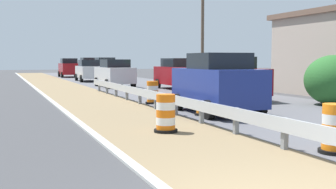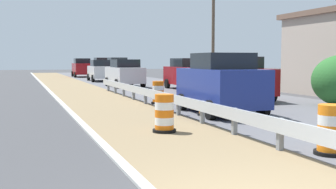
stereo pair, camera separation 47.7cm
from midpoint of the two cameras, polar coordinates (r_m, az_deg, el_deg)
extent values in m
cube|color=#ADB2B7|center=(8.49, 20.11, -4.97)|extent=(0.08, 40.20, 0.32)
cube|color=slate|center=(9.36, 16.49, -5.24)|extent=(0.12, 0.12, 0.70)
cube|color=slate|center=(11.02, 10.29, -3.62)|extent=(0.12, 0.12, 0.70)
cube|color=slate|center=(12.78, 5.78, -2.42)|extent=(0.12, 0.12, 0.70)
cube|color=slate|center=(14.60, 2.38, -1.50)|extent=(0.12, 0.12, 0.70)
cube|color=slate|center=(16.47, -0.26, -0.78)|extent=(0.12, 0.12, 0.70)
cube|color=slate|center=(18.37, -2.35, -0.21)|extent=(0.12, 0.12, 0.70)
cube|color=slate|center=(20.29, -4.05, 0.26)|extent=(0.12, 0.12, 0.70)
cube|color=slate|center=(22.23, -5.46, 0.64)|extent=(0.12, 0.12, 0.70)
cube|color=slate|center=(24.18, -6.63, 0.96)|extent=(0.12, 0.12, 0.70)
cube|color=slate|center=(26.13, -7.64, 1.24)|extent=(0.12, 0.12, 0.70)
cylinder|color=orange|center=(9.34, 22.68, -6.97)|extent=(0.53, 0.53, 0.21)
cylinder|color=white|center=(9.30, 22.72, -5.72)|extent=(0.53, 0.53, 0.21)
cylinder|color=orange|center=(9.27, 22.76, -4.47)|extent=(0.53, 0.53, 0.21)
cylinder|color=white|center=(9.24, 22.80, -3.20)|extent=(0.53, 0.53, 0.21)
cylinder|color=orange|center=(9.21, 22.84, -1.93)|extent=(0.53, 0.53, 0.21)
cylinder|color=black|center=(9.35, 22.66, -7.35)|extent=(0.67, 0.67, 0.08)
cylinder|color=orange|center=(11.25, 0.71, -4.65)|extent=(0.51, 0.51, 0.20)
cylinder|color=white|center=(11.22, 0.71, -3.62)|extent=(0.51, 0.51, 0.20)
cylinder|color=orange|center=(11.19, 0.72, -2.58)|extent=(0.51, 0.51, 0.20)
cylinder|color=white|center=(11.16, 0.72, -1.54)|extent=(0.51, 0.51, 0.20)
cylinder|color=orange|center=(11.14, 0.72, -0.49)|extent=(0.51, 0.51, 0.20)
cylinder|color=black|center=(11.26, 0.71, -4.96)|extent=(0.64, 0.64, 0.08)
cylinder|color=orange|center=(14.68, 6.25, -2.44)|extent=(0.53, 0.53, 0.21)
cylinder|color=white|center=(14.66, 6.25, -1.61)|extent=(0.53, 0.53, 0.21)
cylinder|color=orange|center=(14.64, 6.26, -0.77)|extent=(0.53, 0.53, 0.21)
cylinder|color=white|center=(14.62, 6.27, 0.06)|extent=(0.53, 0.53, 0.21)
cylinder|color=orange|center=(14.60, 6.28, 0.90)|extent=(0.53, 0.53, 0.21)
cylinder|color=black|center=(14.69, 6.24, -2.70)|extent=(0.66, 0.66, 0.08)
cylinder|color=orange|center=(18.50, -0.60, -0.95)|extent=(0.51, 0.51, 0.20)
cylinder|color=white|center=(18.48, -0.60, -0.33)|extent=(0.51, 0.51, 0.20)
cylinder|color=orange|center=(18.46, -0.61, 0.29)|extent=(0.51, 0.51, 0.20)
cylinder|color=white|center=(18.45, -0.61, 0.91)|extent=(0.51, 0.51, 0.20)
cylinder|color=orange|center=(18.43, -0.61, 1.53)|extent=(0.51, 0.51, 0.20)
cylinder|color=black|center=(18.50, -0.60, -1.13)|extent=(0.63, 0.63, 0.08)
cube|color=navy|center=(15.17, 8.05, 1.05)|extent=(2.05, 4.13, 1.30)
cube|color=black|center=(14.99, 8.37, 4.56)|extent=(1.79, 1.92, 0.56)
cylinder|color=black|center=(16.07, 2.81, -1.03)|extent=(0.24, 0.65, 0.64)
cylinder|color=black|center=(16.85, 8.96, -0.81)|extent=(0.24, 0.65, 0.64)
cylinder|color=black|center=(13.61, 6.86, -2.12)|extent=(0.24, 0.65, 0.64)
cylinder|color=black|center=(14.52, 13.79, -1.78)|extent=(0.24, 0.65, 0.64)
cube|color=maroon|center=(27.30, 3.36, 2.58)|extent=(1.89, 4.77, 1.16)
cube|color=black|center=(27.45, 3.21, 4.39)|extent=(1.68, 2.20, 0.56)
cylinder|color=black|center=(26.30, 6.57, 1.20)|extent=(0.22, 0.64, 0.64)
cylinder|color=black|center=(25.52, 2.85, 1.12)|extent=(0.22, 0.64, 0.64)
cylinder|color=black|center=(29.13, 3.80, 1.57)|extent=(0.22, 0.64, 0.64)
cylinder|color=black|center=(28.43, 0.38, 1.50)|extent=(0.22, 0.64, 0.64)
cube|color=silver|center=(38.39, -8.78, 3.08)|extent=(2.00, 4.42, 1.05)
cube|color=black|center=(38.20, -8.75, 4.28)|extent=(1.76, 2.05, 0.56)
cylinder|color=black|center=(39.68, -10.48, 2.35)|extent=(0.23, 0.64, 0.64)
cylinder|color=black|center=(39.99, -7.78, 2.40)|extent=(0.23, 0.64, 0.64)
cylinder|color=black|center=(36.83, -9.85, 2.18)|extent=(0.23, 0.64, 0.64)
cylinder|color=black|center=(37.16, -6.95, 2.24)|extent=(0.23, 0.64, 0.64)
cube|color=silver|center=(44.43, -6.59, 3.49)|extent=(1.92, 4.55, 1.30)
cube|color=black|center=(44.60, -6.65, 4.68)|extent=(1.73, 2.10, 0.56)
cylinder|color=black|center=(43.22, -4.89, 2.60)|extent=(0.22, 0.64, 0.64)
cylinder|color=black|center=(42.78, -7.37, 2.56)|extent=(0.22, 0.64, 0.64)
cylinder|color=black|center=(46.13, -5.84, 2.73)|extent=(0.22, 0.64, 0.64)
cylinder|color=black|center=(45.71, -8.17, 2.69)|extent=(0.22, 0.64, 0.64)
cube|color=maroon|center=(48.18, -11.41, 3.47)|extent=(1.87, 4.20, 1.22)
cube|color=black|center=(48.00, -11.40, 4.53)|extent=(1.66, 1.95, 0.56)
cylinder|color=black|center=(49.45, -12.65, 2.78)|extent=(0.23, 0.64, 0.64)
cylinder|color=black|center=(49.68, -10.57, 2.82)|extent=(0.23, 0.64, 0.64)
cylinder|color=black|center=(46.71, -12.28, 2.67)|extent=(0.23, 0.64, 0.64)
cylinder|color=black|center=(46.96, -10.08, 2.72)|extent=(0.23, 0.64, 0.64)
cube|color=maroon|center=(20.42, 10.63, 1.83)|extent=(1.89, 4.12, 1.21)
cube|color=black|center=(20.54, 10.45, 4.32)|extent=(1.64, 1.92, 0.56)
cylinder|color=black|center=(19.75, 14.67, -0.10)|extent=(0.24, 0.65, 0.64)
cylinder|color=black|center=(18.87, 10.19, -0.24)|extent=(0.24, 0.65, 0.64)
cylinder|color=black|center=(22.05, 10.96, 0.46)|extent=(0.24, 0.65, 0.64)
cylinder|color=black|center=(21.27, 6.83, 0.36)|extent=(0.24, 0.65, 0.64)
cube|color=silver|center=(30.09, -5.52, 2.69)|extent=(1.96, 4.49, 1.09)
cube|color=black|center=(29.90, -5.44, 4.26)|extent=(1.72, 2.09, 0.56)
cylinder|color=black|center=(31.30, -7.87, 1.76)|extent=(0.24, 0.65, 0.64)
cylinder|color=black|center=(31.78, -4.63, 1.83)|extent=(0.24, 0.65, 0.64)
cylinder|color=black|center=(28.46, -6.51, 1.47)|extent=(0.24, 0.65, 0.64)
cylinder|color=black|center=(28.98, -2.97, 1.56)|extent=(0.24, 0.65, 0.64)
cube|color=maroon|center=(54.56, -8.78, 3.72)|extent=(1.82, 4.73, 1.33)
cube|color=black|center=(54.73, -8.83, 4.71)|extent=(1.63, 2.18, 0.56)
cylinder|color=black|center=(53.23, -7.49, 2.99)|extent=(0.22, 0.64, 0.64)
cylinder|color=black|center=(52.87, -9.40, 2.95)|extent=(0.22, 0.64, 0.64)
cylinder|color=black|center=(56.28, -8.18, 3.07)|extent=(0.22, 0.64, 0.64)
cylinder|color=black|center=(55.94, -9.99, 3.04)|extent=(0.22, 0.64, 0.64)
cylinder|color=brown|center=(32.86, 6.61, 9.08)|extent=(0.24, 0.24, 8.86)
camera|label=1|loc=(0.24, -88.87, 0.09)|focal=44.61mm
camera|label=2|loc=(0.24, 91.13, -0.09)|focal=44.61mm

